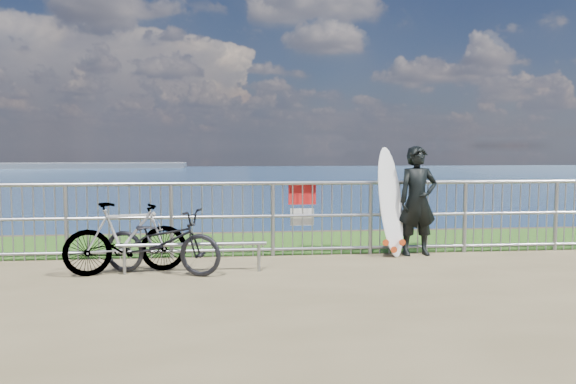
{
  "coord_description": "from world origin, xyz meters",
  "views": [
    {
      "loc": [
        -1.13,
        -6.74,
        1.66
      ],
      "look_at": [
        -0.31,
        1.2,
        1.0
      ],
      "focal_mm": 35.0,
      "sensor_mm": 36.0,
      "label": 1
    }
  ],
  "objects": [
    {
      "name": "surfer",
      "position": [
        1.69,
        1.45,
        0.83
      ],
      "size": [
        0.63,
        0.44,
        1.65
      ],
      "primitive_type": "imported",
      "rotation": [
        0.0,
        0.0,
        0.07
      ],
      "color": "black",
      "rests_on": "ground"
    },
    {
      "name": "bicycle_far",
      "position": [
        -2.48,
        0.62,
        0.47
      ],
      "size": [
        1.62,
        0.83,
        0.94
      ],
      "primitive_type": "imported",
      "rotation": [
        0.0,
        0.0,
        1.83
      ],
      "color": "black",
      "rests_on": "ground"
    },
    {
      "name": "surfboard",
      "position": [
        1.27,
        1.44,
        0.76
      ],
      "size": [
        0.55,
        0.53,
        1.65
      ],
      "color": "white",
      "rests_on": "ground"
    },
    {
      "name": "bike_rack",
      "position": [
        -1.63,
        0.57,
        0.33
      ],
      "size": [
        1.94,
        0.05,
        0.4
      ],
      "color": "#909398",
      "rests_on": "ground"
    },
    {
      "name": "bicycle_near",
      "position": [
        -2.02,
        0.55,
        0.42
      ],
      "size": [
        1.71,
        1.06,
        0.85
      ],
      "primitive_type": "imported",
      "rotation": [
        0.0,
        0.0,
        1.24
      ],
      "color": "black",
      "rests_on": "ground"
    },
    {
      "name": "seascape",
      "position": [
        -43.75,
        147.49,
        -4.03
      ],
      "size": [
        260.0,
        260.0,
        5.0
      ],
      "color": "brown",
      "rests_on": "ground"
    },
    {
      "name": "grass_strip",
      "position": [
        0.0,
        2.7,
        0.01
      ],
      "size": [
        120.0,
        120.0,
        0.0
      ],
      "primitive_type": "plane",
      "color": "#275417",
      "rests_on": "ground"
    },
    {
      "name": "railing",
      "position": [
        0.02,
        1.6,
        0.58
      ],
      "size": [
        10.06,
        0.1,
        1.13
      ],
      "color": "#909398",
      "rests_on": "ground"
    }
  ]
}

